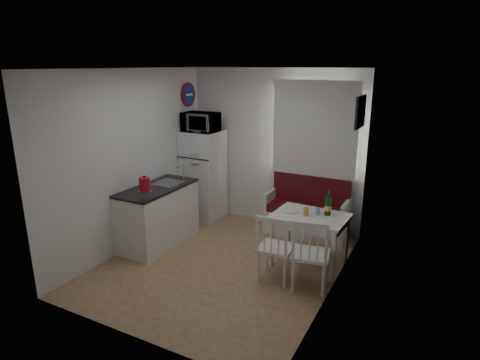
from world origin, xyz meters
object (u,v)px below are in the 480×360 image
object	(u,v)px
chair_right	(309,248)
dining_table	(310,221)
bench	(307,216)
microwave	(201,122)
kitchen_counter	(159,215)
chair_left	(273,242)
fridge	(204,175)
wine_bottle	(328,203)
kettle	(145,185)

from	to	relation	value
chair_right	dining_table	bearing A→B (deg)	95.21
bench	microwave	world-z (taller)	microwave
kitchen_counter	chair_left	bearing A→B (deg)	-8.15
chair_right	microwave	distance (m)	3.07
bench	chair_left	xyz separation A→B (m)	(0.11, -1.64, 0.24)
kitchen_counter	dining_table	bearing A→B (deg)	9.48
kitchen_counter	fridge	xyz separation A→B (m)	(0.02, 1.24, 0.32)
dining_table	fridge	size ratio (longest dim) A/B	0.64
chair_right	wine_bottle	size ratio (longest dim) A/B	1.48
bench	chair_left	world-z (taller)	bench
kitchen_counter	chair_right	xyz separation A→B (m)	(2.45, -0.29, 0.12)
dining_table	kettle	size ratio (longest dim) A/B	4.00
dining_table	bench	bearing A→B (deg)	112.93
bench	kettle	size ratio (longest dim) A/B	5.29
dining_table	chair_left	world-z (taller)	chair_left
kettle	microwave	bearing A→B (deg)	91.13
chair_left	fridge	size ratio (longest dim) A/B	0.31
microwave	kettle	distance (m)	1.67
bench	chair_right	bearing A→B (deg)	-71.33
dining_table	fridge	distance (m)	2.40
kitchen_counter	bench	xyz separation A→B (m)	(1.89, 1.35, -0.14)
kitchen_counter	chair_right	size ratio (longest dim) A/B	2.58
dining_table	wine_bottle	xyz separation A→B (m)	(0.20, 0.10, 0.25)
bench	fridge	size ratio (longest dim) A/B	0.85
chair_left	microwave	bearing A→B (deg)	139.79
kitchen_counter	kettle	size ratio (longest dim) A/B	5.29
chair_left	microwave	distance (m)	2.73
chair_left	fridge	xyz separation A→B (m)	(-1.98, 1.53, 0.22)
fridge	wine_bottle	size ratio (longest dim) A/B	4.49
chair_left	microwave	world-z (taller)	microwave
kitchen_counter	wine_bottle	world-z (taller)	kitchen_counter
chair_right	wine_bottle	xyz separation A→B (m)	(-0.00, 0.77, 0.32)
kitchen_counter	fridge	world-z (taller)	fridge
kitchen_counter	chair_left	size ratio (longest dim) A/B	2.73
wine_bottle	chair_right	bearing A→B (deg)	-90.00
kitchen_counter	microwave	xyz separation A→B (m)	(0.02, 1.19, 1.26)
kitchen_counter	bench	size ratio (longest dim) A/B	1.00
kettle	dining_table	bearing A→B (deg)	17.58
dining_table	chair_left	size ratio (longest dim) A/B	2.07
microwave	chair_left	bearing A→B (deg)	-36.77
dining_table	microwave	bearing A→B (deg)	162.74
fridge	microwave	size ratio (longest dim) A/B	2.67
fridge	microwave	xyz separation A→B (m)	(0.00, -0.05, 0.94)
fridge	wine_bottle	bearing A→B (deg)	-17.54
kettle	fridge	bearing A→B (deg)	91.10
fridge	wine_bottle	xyz separation A→B (m)	(2.43, -0.77, 0.12)
kitchen_counter	microwave	world-z (taller)	microwave
kitchen_counter	microwave	size ratio (longest dim) A/B	2.27
chair_right	fridge	distance (m)	2.88
chair_right	microwave	size ratio (longest dim) A/B	0.88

